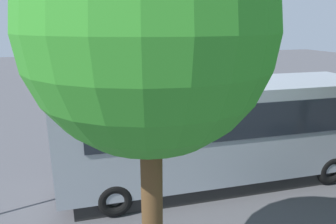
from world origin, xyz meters
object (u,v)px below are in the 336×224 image
object	(u,v)px
spectator_far_left	(203,122)
spectator_centre	(149,129)
parked_motorcycle_silver	(219,139)
spectator_left	(176,125)
tree_left	(149,14)
tour_bus	(218,133)
stunt_motorcycle	(137,111)

from	to	relation	value
spectator_far_left	spectator_centre	world-z (taller)	spectator_centre
parked_motorcycle_silver	spectator_centre	bearing A→B (deg)	-10.16
spectator_left	spectator_centre	size ratio (longest dim) A/B	0.97
spectator_left	tree_left	world-z (taller)	tree_left
tour_bus	parked_motorcycle_silver	xyz separation A→B (m)	(-1.17, -2.29, -1.16)
spectator_left	parked_motorcycle_silver	bearing A→B (deg)	156.58
parked_motorcycle_silver	tree_left	world-z (taller)	tree_left
spectator_centre	stunt_motorcycle	distance (m)	4.10
spectator_left	spectator_centre	distance (m)	1.19
spectator_left	parked_motorcycle_silver	size ratio (longest dim) A/B	0.81
tour_bus	spectator_far_left	bearing A→B (deg)	-104.31
tour_bus	spectator_far_left	size ratio (longest dim) A/B	5.91
tour_bus	stunt_motorcycle	distance (m)	7.07
tree_left	parked_motorcycle_silver	bearing A→B (deg)	-122.95
spectator_far_left	stunt_motorcycle	xyz separation A→B (m)	(2.12, -3.77, -0.37)
tour_bus	spectator_far_left	distance (m)	3.26
spectator_centre	parked_motorcycle_silver	distance (m)	2.90
spectator_far_left	stunt_motorcycle	bearing A→B (deg)	-60.69
tour_bus	tree_left	size ratio (longest dim) A/B	1.40
parked_motorcycle_silver	stunt_motorcycle	xyz separation A→B (m)	(2.50, -4.57, 0.13)
parked_motorcycle_silver	spectator_left	bearing A→B (deg)	-23.42
tree_left	spectator_left	bearing A→B (deg)	-110.12
tour_bus	spectator_centre	distance (m)	3.30
stunt_motorcycle	tree_left	distance (m)	12.28
spectator_far_left	tree_left	world-z (taller)	tree_left
tour_bus	spectator_left	bearing A→B (deg)	-81.25
spectator_centre	tree_left	bearing A→B (deg)	77.91
tour_bus	tree_left	distance (m)	6.45
spectator_centre	tree_left	size ratio (longest dim) A/B	0.25
parked_motorcycle_silver	tour_bus	bearing A→B (deg)	62.97
tour_bus	spectator_centre	size ratio (longest dim) A/B	5.67
tour_bus	spectator_centre	bearing A→B (deg)	-59.68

